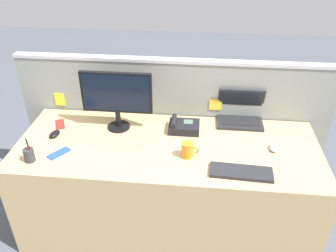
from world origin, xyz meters
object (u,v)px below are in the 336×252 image
(desktop_monitor, at_px, (117,96))
(computer_mouse_left_hand, at_px, (274,148))
(computer_mouse_right_hand, at_px, (55,134))
(coffee_mug, at_px, (188,150))
(pen_cup, at_px, (29,155))
(keyboard_main, at_px, (241,172))
(cell_phone_red_case, at_px, (60,124))
(cell_phone_blue_case, at_px, (59,153))
(laptop, at_px, (240,113))
(desk_phone, at_px, (183,126))

(desktop_monitor, bearing_deg, computer_mouse_left_hand, -9.08)
(computer_mouse_right_hand, relative_size, coffee_mug, 0.88)
(coffee_mug, bearing_deg, pen_cup, -171.60)
(keyboard_main, distance_m, pen_cup, 1.32)
(keyboard_main, relative_size, coffee_mug, 3.34)
(desktop_monitor, distance_m, cell_phone_red_case, 0.51)
(computer_mouse_right_hand, xyz_separation_m, pen_cup, (-0.05, -0.29, 0.03))
(coffee_mug, bearing_deg, computer_mouse_right_hand, 171.24)
(cell_phone_blue_case, bearing_deg, laptop, 60.13)
(laptop, xyz_separation_m, computer_mouse_left_hand, (0.20, -0.35, -0.05))
(desk_phone, distance_m, computer_mouse_right_hand, 0.91)
(desktop_monitor, relative_size, coffee_mug, 4.40)
(computer_mouse_left_hand, xyz_separation_m, cell_phone_red_case, (-1.53, 0.16, -0.01))
(pen_cup, bearing_deg, laptop, 25.14)
(keyboard_main, distance_m, computer_mouse_right_hand, 1.31)
(laptop, height_order, desk_phone, laptop)
(desktop_monitor, distance_m, laptop, 0.92)
(cell_phone_red_case, bearing_deg, desk_phone, -22.97)
(keyboard_main, xyz_separation_m, coffee_mug, (-0.33, 0.14, 0.04))
(desk_phone, bearing_deg, keyboard_main, -49.94)
(desktop_monitor, height_order, laptop, desktop_monitor)
(computer_mouse_right_hand, bearing_deg, keyboard_main, 0.40)
(keyboard_main, xyz_separation_m, pen_cup, (-1.32, -0.01, 0.04))
(keyboard_main, relative_size, computer_mouse_left_hand, 3.79)
(desktop_monitor, xyz_separation_m, pen_cup, (-0.47, -0.45, -0.21))
(computer_mouse_right_hand, height_order, coffee_mug, coffee_mug)
(computer_mouse_right_hand, bearing_deg, cell_phone_red_case, 109.69)
(cell_phone_red_case, distance_m, coffee_mug, 1.01)
(desktop_monitor, xyz_separation_m, laptop, (0.88, 0.18, -0.19))
(cell_phone_red_case, bearing_deg, computer_mouse_right_hand, -107.32)
(pen_cup, height_order, cell_phone_red_case, pen_cup)
(computer_mouse_right_hand, height_order, pen_cup, pen_cup)
(computer_mouse_right_hand, relative_size, pen_cup, 0.59)
(computer_mouse_left_hand, bearing_deg, coffee_mug, -155.49)
(laptop, bearing_deg, computer_mouse_right_hand, -165.26)
(computer_mouse_left_hand, relative_size, pen_cup, 0.59)
(desk_phone, bearing_deg, cell_phone_red_case, -178.95)
(keyboard_main, bearing_deg, pen_cup, -176.73)
(computer_mouse_left_hand, distance_m, cell_phone_red_case, 1.54)
(laptop, bearing_deg, desk_phone, -156.56)
(desk_phone, height_order, cell_phone_red_case, desk_phone)
(computer_mouse_left_hand, bearing_deg, desktop_monitor, -177.95)
(desktop_monitor, relative_size, cell_phone_red_case, 3.76)
(cell_phone_red_case, bearing_deg, cell_phone_blue_case, -94.63)
(laptop, height_order, pen_cup, laptop)
(desktop_monitor, height_order, keyboard_main, desktop_monitor)
(computer_mouse_left_hand, bearing_deg, cell_phone_red_case, -174.82)
(computer_mouse_right_hand, relative_size, cell_phone_red_case, 0.75)
(desk_phone, bearing_deg, computer_mouse_right_hand, -169.53)
(keyboard_main, bearing_deg, desk_phone, 133.02)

